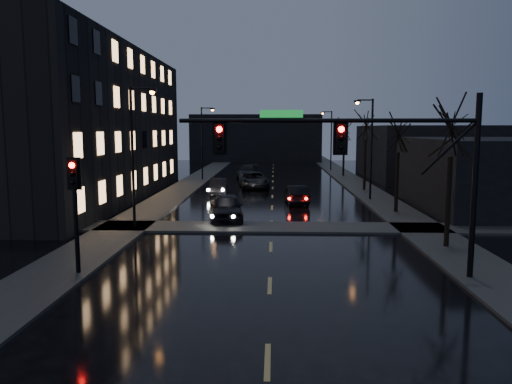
# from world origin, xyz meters

# --- Properties ---
(sidewalk_left) EXTENTS (3.00, 140.00, 0.12)m
(sidewalk_left) POSITION_xyz_m (-8.50, 35.00, 0.06)
(sidewalk_left) COLOR #2D2D2B
(sidewalk_left) RESTS_ON ground
(sidewalk_right) EXTENTS (3.00, 140.00, 0.12)m
(sidewalk_right) POSITION_xyz_m (8.50, 35.00, 0.06)
(sidewalk_right) COLOR #2D2D2B
(sidewalk_right) RESTS_ON ground
(sidewalk_cross) EXTENTS (40.00, 3.00, 0.12)m
(sidewalk_cross) POSITION_xyz_m (0.00, 18.50, 0.06)
(sidewalk_cross) COLOR #2D2D2B
(sidewalk_cross) RESTS_ON ground
(apartment_block) EXTENTS (12.00, 30.00, 12.00)m
(apartment_block) POSITION_xyz_m (-16.50, 30.00, 6.00)
(apartment_block) COLOR black
(apartment_block) RESTS_ON ground
(commercial_right_near) EXTENTS (10.00, 14.00, 5.00)m
(commercial_right_near) POSITION_xyz_m (15.50, 26.00, 2.50)
(commercial_right_near) COLOR black
(commercial_right_near) RESTS_ON ground
(commercial_right_far) EXTENTS (12.00, 18.00, 6.00)m
(commercial_right_far) POSITION_xyz_m (17.00, 48.00, 3.00)
(commercial_right_far) COLOR black
(commercial_right_far) RESTS_ON ground
(far_block) EXTENTS (22.00, 10.00, 8.00)m
(far_block) POSITION_xyz_m (-3.00, 78.00, 4.00)
(far_block) COLOR black
(far_block) RESTS_ON ground
(signal_mast) EXTENTS (11.11, 0.41, 7.00)m
(signal_mast) POSITION_xyz_m (3.85, 9.00, 4.87)
(signal_mast) COLOR black
(signal_mast) RESTS_ON ground
(signal_pole_left) EXTENTS (0.35, 0.41, 4.53)m
(signal_pole_left) POSITION_xyz_m (-7.50, 8.99, 3.01)
(signal_pole_left) COLOR black
(signal_pole_left) RESTS_ON ground
(tree_near) EXTENTS (3.52, 3.52, 8.08)m
(tree_near) POSITION_xyz_m (8.40, 14.00, 6.22)
(tree_near) COLOR black
(tree_near) RESTS_ON ground
(tree_mid_a) EXTENTS (3.30, 3.30, 7.58)m
(tree_mid_a) POSITION_xyz_m (8.40, 24.00, 5.83)
(tree_mid_a) COLOR black
(tree_mid_a) RESTS_ON ground
(tree_mid_b) EXTENTS (3.74, 3.74, 8.59)m
(tree_mid_b) POSITION_xyz_m (8.40, 36.00, 6.61)
(tree_mid_b) COLOR black
(tree_mid_b) RESTS_ON ground
(tree_far) EXTENTS (3.43, 3.43, 7.88)m
(tree_far) POSITION_xyz_m (8.40, 50.00, 6.06)
(tree_far) COLOR black
(tree_far) RESTS_ON ground
(streetlight_l_near) EXTENTS (1.53, 0.28, 8.00)m
(streetlight_l_near) POSITION_xyz_m (-7.58, 18.00, 4.77)
(streetlight_l_near) COLOR black
(streetlight_l_near) RESTS_ON ground
(streetlight_l_far) EXTENTS (1.53, 0.28, 8.00)m
(streetlight_l_far) POSITION_xyz_m (-7.58, 45.00, 4.77)
(streetlight_l_far) COLOR black
(streetlight_l_far) RESTS_ON ground
(streetlight_r_mid) EXTENTS (1.53, 0.28, 8.00)m
(streetlight_r_mid) POSITION_xyz_m (7.58, 30.00, 4.77)
(streetlight_r_mid) COLOR black
(streetlight_r_mid) RESTS_ON ground
(streetlight_r_far) EXTENTS (1.53, 0.28, 8.00)m
(streetlight_r_far) POSITION_xyz_m (7.58, 58.00, 4.77)
(streetlight_r_far) COLOR black
(streetlight_r_far) RESTS_ON ground
(oncoming_car_a) EXTENTS (2.50, 5.08, 1.67)m
(oncoming_car_a) POSITION_xyz_m (-2.82, 20.87, 0.83)
(oncoming_car_a) COLOR black
(oncoming_car_a) RESTS_ON ground
(oncoming_car_b) EXTENTS (1.72, 4.23, 1.36)m
(oncoming_car_b) POSITION_xyz_m (-4.70, 33.30, 0.68)
(oncoming_car_b) COLOR black
(oncoming_car_b) RESTS_ON ground
(oncoming_car_c) EXTENTS (3.31, 5.91, 1.56)m
(oncoming_car_c) POSITION_xyz_m (-1.80, 37.81, 0.78)
(oncoming_car_c) COLOR black
(oncoming_car_c) RESTS_ON ground
(oncoming_car_d) EXTENTS (2.53, 5.37, 1.51)m
(oncoming_car_d) POSITION_xyz_m (-2.91, 47.31, 0.76)
(oncoming_car_d) COLOR black
(oncoming_car_d) RESTS_ON ground
(lead_car) EXTENTS (1.86, 4.39, 1.41)m
(lead_car) POSITION_xyz_m (1.84, 28.01, 0.70)
(lead_car) COLOR black
(lead_car) RESTS_ON ground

